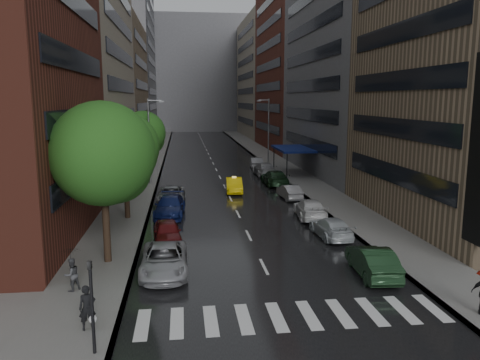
{
  "coord_description": "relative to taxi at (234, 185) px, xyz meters",
  "views": [
    {
      "loc": [
        -4.32,
        -20.2,
        9.13
      ],
      "look_at": [
        0.0,
        14.75,
        3.0
      ],
      "focal_mm": 35.0,
      "sensor_mm": 36.0,
      "label": 1
    }
  ],
  "objects": [
    {
      "name": "tree_far",
      "position": [
        -9.26,
        7.79,
        4.64
      ],
      "size": [
        4.92,
        4.92,
        7.85
      ],
      "color": "#382619",
      "rests_on": "ground"
    },
    {
      "name": "ground",
      "position": [
        -0.66,
        -24.83,
        -0.73
      ],
      "size": [
        220.0,
        220.0,
        0.0
      ],
      "primitive_type": "plane",
      "color": "gray",
      "rests_on": "ground"
    },
    {
      "name": "road",
      "position": [
        -0.66,
        25.17,
        -0.72
      ],
      "size": [
        14.0,
        140.0,
        0.01
      ],
      "primitive_type": "cube",
      "color": "black",
      "rests_on": "ground"
    },
    {
      "name": "ped_bag_walker",
      "position": [
        -8.81,
        -27.23,
        0.29
      ],
      "size": [
        0.75,
        0.6,
        1.79
      ],
      "color": "black",
      "rests_on": "sidewalk_left"
    },
    {
      "name": "parked_cars_right",
      "position": [
        4.74,
        -2.61,
        0.02
      ],
      "size": [
        2.55,
        43.38,
        1.6
      ],
      "color": "black",
      "rests_on": "ground"
    },
    {
      "name": "buildings_right",
      "position": [
        14.34,
        31.87,
        14.31
      ],
      "size": [
        8.05,
        109.1,
        36.0
      ],
      "color": "#937A5B",
      "rests_on": "ground"
    },
    {
      "name": "building_far",
      "position": [
        -0.66,
        93.17,
        15.27
      ],
      "size": [
        40.0,
        14.0,
        32.0
      ],
      "primitive_type": "cube",
      "color": "slate",
      "rests_on": "ground"
    },
    {
      "name": "street_lamp_left",
      "position": [
        -8.38,
        5.17,
        4.16
      ],
      "size": [
        1.74,
        0.22,
        9.0
      ],
      "color": "gray",
      "rests_on": "sidewalk_left"
    },
    {
      "name": "ped_black_umbrella",
      "position": [
        -10.31,
        -23.26,
        0.67
      ],
      "size": [
        0.98,
        0.98,
        2.09
      ],
      "color": "#414246",
      "rests_on": "sidewalk_left"
    },
    {
      "name": "tree_near",
      "position": [
        -9.26,
        -19.28,
        5.47
      ],
      "size": [
        5.68,
        5.68,
        9.06
      ],
      "color": "#382619",
      "rests_on": "ground"
    },
    {
      "name": "taxi",
      "position": [
        0.0,
        0.0,
        0.0
      ],
      "size": [
        1.81,
        4.5,
        1.45
      ],
      "primitive_type": "imported",
      "rotation": [
        0.0,
        0.0,
        -0.06
      ],
      "color": "#E0BD0B",
      "rests_on": "ground"
    },
    {
      "name": "parked_cars_left",
      "position": [
        -6.06,
        -12.18,
        0.01
      ],
      "size": [
        2.56,
        22.53,
        1.57
      ],
      "color": "#9D9EA3",
      "rests_on": "ground"
    },
    {
      "name": "tree_mid",
      "position": [
        -9.26,
        -9.44,
        4.88
      ],
      "size": [
        5.14,
        5.14,
        8.19
      ],
      "color": "#382619",
      "rests_on": "ground"
    },
    {
      "name": "street_lamp_right",
      "position": [
        7.06,
        20.17,
        4.16
      ],
      "size": [
        1.74,
        0.22,
        9.0
      ],
      "color": "gray",
      "rests_on": "sidewalk_right"
    },
    {
      "name": "buildings_left",
      "position": [
        -15.66,
        33.96,
        15.26
      ],
      "size": [
        8.0,
        108.0,
        38.0
      ],
      "color": "maroon",
      "rests_on": "ground"
    },
    {
      "name": "crosswalk",
      "position": [
        -0.46,
        -26.83,
        -0.71
      ],
      "size": [
        13.15,
        2.8,
        0.01
      ],
      "color": "silver",
      "rests_on": "ground"
    },
    {
      "name": "awning",
      "position": [
        8.32,
        10.17,
        2.41
      ],
      "size": [
        4.0,
        8.0,
        3.12
      ],
      "color": "navy",
      "rests_on": "sidewalk_right"
    },
    {
      "name": "traffic_light",
      "position": [
        -8.26,
        -29.08,
        1.5
      ],
      "size": [
        0.18,
        0.15,
        3.45
      ],
      "color": "black",
      "rests_on": "sidewalk_left"
    },
    {
      "name": "sidewalk_left",
      "position": [
        -9.66,
        25.17,
        -0.65
      ],
      "size": [
        4.0,
        140.0,
        0.15
      ],
      "primitive_type": "cube",
      "color": "gray",
      "rests_on": "ground"
    },
    {
      "name": "sidewalk_right",
      "position": [
        8.34,
        25.17,
        -0.65
      ],
      "size": [
        4.0,
        140.0,
        0.15
      ],
      "primitive_type": "cube",
      "color": "gray",
      "rests_on": "ground"
    }
  ]
}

